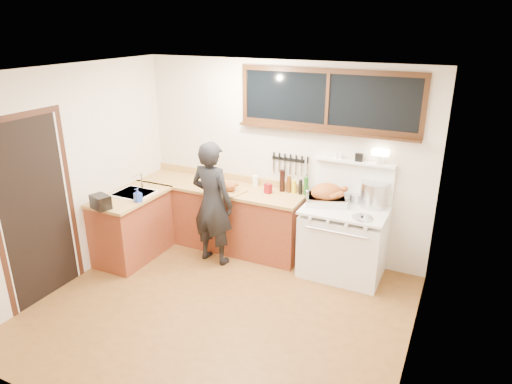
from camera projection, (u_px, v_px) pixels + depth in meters
The scene contains 20 objects.
ground_plane at pixel (219, 312), 5.11m from camera, with size 4.00×3.50×0.02m, color brown.
room_shell at pixel (215, 171), 4.52m from camera, with size 4.10×3.60×2.65m.
counter_back at pixel (220, 215), 6.49m from camera, with size 2.44×0.64×1.00m.
counter_left at pixel (132, 226), 6.16m from camera, with size 0.64×1.09×0.90m.
sink_unit at pixel (134, 197), 6.08m from camera, with size 0.50×0.45×0.37m.
vintage_stove at pixel (343, 240), 5.73m from camera, with size 1.02×0.74×1.61m.
back_window at pixel (327, 107), 5.59m from camera, with size 2.32×0.13×0.77m.
left_doorway at pixel (36, 209), 5.06m from camera, with size 0.02×1.04×2.17m.
knife_strip at pixel (289, 161), 6.06m from camera, with size 0.52×0.03×0.28m.
man at pixel (212, 203), 5.92m from camera, with size 0.64×0.45×1.66m.
soap_bottle at pixel (138, 195), 5.75m from camera, with size 0.10×0.10×0.18m.
toaster at pixel (101, 202), 5.55m from camera, with size 0.28×0.23×0.17m.
cutting_board at pixel (228, 188), 6.10m from camera, with size 0.47×0.39×0.14m.
roast_turkey at pixel (327, 196), 5.69m from camera, with size 0.59×0.52×0.26m.
stockpot at pixel (374, 194), 5.59m from camera, with size 0.39×0.39×0.31m.
saucepan at pixel (356, 198), 5.74m from camera, with size 0.19×0.28×0.11m.
pot_lid at pixel (362, 218), 5.28m from camera, with size 0.30×0.30×0.04m.
coffee_tin at pixel (268, 189), 6.04m from camera, with size 0.10×0.09×0.13m.
pitcher at pixel (255, 181), 6.29m from camera, with size 0.08×0.08×0.15m.
bottle_cluster at pixel (292, 184), 6.04m from camera, with size 0.40×0.07×0.30m.
Camera 1 is at (2.23, -3.71, 3.05)m, focal length 32.00 mm.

